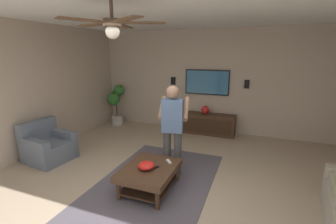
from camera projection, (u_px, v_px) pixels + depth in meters
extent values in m
plane|color=tan|center=(159.00, 198.00, 3.65)|extent=(8.51, 8.51, 0.00)
cube|color=#BCA893|center=(210.00, 81.00, 6.56)|extent=(0.10, 6.58, 2.81)
cube|color=#BCA893|center=(0.00, 95.00, 4.44)|extent=(7.29, 0.10, 2.81)
cube|color=#514C56|center=(155.00, 183.00, 4.07)|extent=(2.94, 1.84, 0.01)
cube|color=slate|center=(50.00, 151.00, 4.90)|extent=(0.89, 0.89, 0.40)
cube|color=slate|center=(37.00, 130.00, 4.95)|extent=(0.82, 0.27, 0.42)
cube|color=slate|center=(35.00, 153.00, 4.61)|extent=(0.25, 0.81, 0.56)
cube|color=slate|center=(63.00, 142.00, 5.16)|extent=(0.25, 0.81, 0.56)
cube|color=#422B1C|center=(149.00, 170.00, 3.80)|extent=(1.00, 0.80, 0.10)
cylinder|color=#422B1C|center=(177.00, 173.00, 4.12)|extent=(0.07, 0.07, 0.30)
cylinder|color=#422B1C|center=(144.00, 167.00, 4.34)|extent=(0.07, 0.07, 0.30)
cylinder|color=#422B1C|center=(157.00, 200.00, 3.36)|extent=(0.07, 0.07, 0.30)
cylinder|color=#422B1C|center=(119.00, 191.00, 3.58)|extent=(0.07, 0.07, 0.30)
cube|color=#382417|center=(150.00, 184.00, 3.86)|extent=(0.88, 0.68, 0.03)
cube|color=#422B1C|center=(204.00, 123.00, 6.55)|extent=(0.44, 1.70, 0.55)
cube|color=#352216|center=(202.00, 126.00, 6.35)|extent=(0.01, 1.56, 0.39)
cube|color=black|center=(207.00, 82.00, 6.50)|extent=(0.05, 1.21, 0.68)
cube|color=teal|center=(207.00, 82.00, 6.47)|extent=(0.01, 1.15, 0.62)
cylinder|color=#3F3F3F|center=(178.00, 153.00, 4.29)|extent=(0.14, 0.14, 0.82)
cylinder|color=#3F3F3F|center=(167.00, 152.00, 4.33)|extent=(0.14, 0.14, 0.82)
cube|color=slate|center=(173.00, 116.00, 4.14)|extent=(0.29, 0.40, 0.58)
sphere|color=#997056|center=(173.00, 92.00, 4.04)|extent=(0.22, 0.22, 0.22)
cylinder|color=#997056|center=(186.00, 109.00, 4.25)|extent=(0.49, 0.18, 0.37)
cylinder|color=#997056|center=(162.00, 108.00, 4.33)|extent=(0.49, 0.18, 0.37)
cube|color=white|center=(176.00, 111.00, 4.50)|extent=(0.05, 0.06, 0.16)
cylinder|color=#B7B2A8|center=(117.00, 120.00, 7.37)|extent=(0.34, 0.34, 0.28)
cylinder|color=brown|center=(117.00, 108.00, 7.28)|extent=(0.05, 0.05, 0.46)
sphere|color=#2D6B28|center=(115.00, 97.00, 7.14)|extent=(0.24, 0.24, 0.24)
sphere|color=#2D6B28|center=(114.00, 99.00, 7.11)|extent=(0.38, 0.38, 0.38)
sphere|color=#2D6B28|center=(119.00, 90.00, 7.29)|extent=(0.32, 0.32, 0.32)
sphere|color=#2D6B28|center=(116.00, 94.00, 7.32)|extent=(0.26, 0.26, 0.26)
sphere|color=#2D6B28|center=(112.00, 99.00, 7.27)|extent=(0.31, 0.31, 0.31)
ellipsoid|color=red|center=(146.00, 166.00, 3.72)|extent=(0.26, 0.26, 0.12)
cube|color=white|center=(169.00, 161.00, 3.97)|extent=(0.14, 0.13, 0.02)
cube|color=black|center=(155.00, 168.00, 3.75)|extent=(0.15, 0.11, 0.02)
sphere|color=red|center=(205.00, 110.00, 6.45)|extent=(0.22, 0.22, 0.22)
cube|color=black|center=(247.00, 84.00, 6.14)|extent=(0.06, 0.12, 0.22)
cube|color=black|center=(173.00, 81.00, 6.86)|extent=(0.06, 0.12, 0.22)
cylinder|color=#4C3828|center=(111.00, 9.00, 2.62)|extent=(0.04, 0.04, 0.28)
cylinder|color=#4C3828|center=(112.00, 23.00, 2.65)|extent=(0.20, 0.20, 0.08)
sphere|color=silver|center=(113.00, 32.00, 2.68)|extent=(0.16, 0.16, 0.16)
cube|color=brown|center=(122.00, 26.00, 2.96)|extent=(0.57, 0.23, 0.02)
cube|color=brown|center=(94.00, 25.00, 2.84)|extent=(0.26, 0.57, 0.02)
cube|color=brown|center=(85.00, 20.00, 2.44)|extent=(0.56, 0.35, 0.02)
cube|color=brown|center=(125.00, 20.00, 2.40)|extent=(0.40, 0.54, 0.02)
cube|color=brown|center=(141.00, 23.00, 2.67)|extent=(0.34, 0.56, 0.02)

